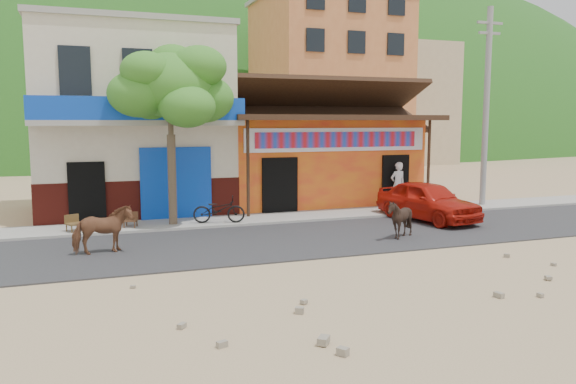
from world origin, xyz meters
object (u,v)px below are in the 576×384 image
object	(u,v)px
pedestrian	(398,184)
cafe_chair_left	(130,213)
cafe_chair_right	(74,216)
red_car	(428,201)
scooter	(219,210)
cow_dark	(400,219)
cow_tan	(103,230)
tree	(171,135)
utility_pole	(486,107)

from	to	relation	value
pedestrian	cafe_chair_left	distance (m)	10.63
cafe_chair_left	cafe_chair_right	xyz separation A→B (m)	(-1.70, -0.18, 0.04)
red_car	pedestrian	distance (m)	2.85
scooter	pedestrian	distance (m)	7.79
cow_dark	scooter	world-z (taller)	cow_dark
cow_tan	red_car	size ratio (longest dim) A/B	0.37
tree	cafe_chair_right	distance (m)	4.00
tree	red_car	xyz separation A→B (m)	(8.72, -1.91, -2.37)
cafe_chair_right	pedestrian	bearing A→B (deg)	-20.94
tree	red_car	distance (m)	9.24
cafe_chair_left	utility_pole	bearing A→B (deg)	18.94
pedestrian	cafe_chair_right	world-z (taller)	pedestrian
utility_pole	cafe_chair_left	size ratio (longest dim) A/B	8.83
utility_pole	cafe_chair_left	world-z (taller)	utility_pole
cow_tan	cafe_chair_right	distance (m)	3.17
cow_dark	red_car	distance (m)	3.54
tree	cafe_chair_left	size ratio (longest dim) A/B	6.63
red_car	pedestrian	size ratio (longest dim) A/B	2.30
tree	utility_pole	bearing A→B (deg)	0.90
cafe_chair_right	tree	bearing A→B (deg)	-21.10
tree	cafe_chair_right	xyz separation A→B (m)	(-3.10, -0.29, -2.51)
cafe_chair_left	tree	bearing A→B (deg)	22.39
red_car	scooter	distance (m)	7.39
tree	cafe_chair_right	world-z (taller)	tree
cow_dark	pedestrian	distance (m)	6.05
cow_tan	red_car	xyz separation A→B (m)	(11.06, 1.46, 0.06)
cow_tan	pedestrian	bearing A→B (deg)	-79.51
tree	red_car	world-z (taller)	tree
pedestrian	cafe_chair_right	size ratio (longest dim) A/B	1.85
cafe_chair_left	scooter	bearing A→B (deg)	13.04
cow_dark	cafe_chair_right	xyz separation A→B (m)	(-9.24, 4.03, -0.03)
pedestrian	cafe_chair_right	bearing A→B (deg)	1.21
pedestrian	cafe_chair_left	size ratio (longest dim) A/B	1.99
red_car	pedestrian	xyz separation A→B (m)	(0.45, 2.81, 0.28)
tree	cow_tan	xyz separation A→B (m)	(-2.34, -3.37, -2.44)
scooter	cafe_chair_left	world-z (taller)	scooter
tree	cow_dark	xyz separation A→B (m)	(6.14, -4.32, -2.48)
utility_pole	scooter	world-z (taller)	utility_pole
cow_dark	red_car	world-z (taller)	red_car
cow_dark	cafe_chair_left	world-z (taller)	cow_dark
utility_pole	cafe_chair_right	distance (m)	16.29
tree	scooter	xyz separation A→B (m)	(1.50, -0.35, -2.54)
tree	scooter	world-z (taller)	tree
utility_pole	cow_dark	xyz separation A→B (m)	(-6.66, -4.52, -3.48)
scooter	cow_tan	bearing A→B (deg)	142.27
utility_pole	scooter	xyz separation A→B (m)	(-11.30, -0.55, -3.54)
cafe_chair_left	cafe_chair_right	bearing A→B (deg)	-156.39
tree	scooter	size ratio (longest dim) A/B	3.44
utility_pole	pedestrian	bearing A→B (deg)	169.08
utility_pole	pedestrian	size ratio (longest dim) A/B	4.43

